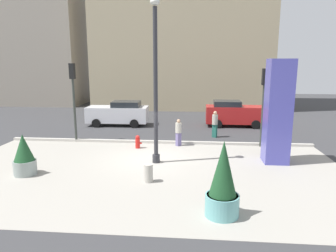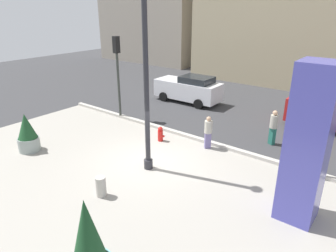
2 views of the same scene
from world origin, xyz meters
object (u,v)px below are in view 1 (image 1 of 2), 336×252
object	(u,v)px
potted_plant_by_pillar	(24,156)
traffic_light_far_side	(264,95)
pedestrian_by_curb	(215,123)
concrete_bollard	(148,173)
traffic_light_corner	(73,90)
car_curb_west	(119,113)
art_pillar_blue	(278,112)
pedestrian_crossing	(179,131)
car_intersection	(235,114)
fire_hydrant	(138,142)
lamp_post	(156,87)
potted_plant_near_left	(223,183)

from	to	relation	value
potted_plant_by_pillar	traffic_light_far_side	world-z (taller)	traffic_light_far_side
potted_plant_by_pillar	pedestrian_by_curb	xyz separation A→B (m)	(8.54, 7.57, 0.11)
potted_plant_by_pillar	concrete_bollard	bearing A→B (deg)	-3.92
traffic_light_corner	car_curb_west	xyz separation A→B (m)	(1.38, 5.15, -2.24)
art_pillar_blue	car_curb_west	distance (m)	12.75
car_curb_west	pedestrian_crossing	xyz separation A→B (m)	(4.88, -5.55, -0.07)
concrete_bollard	traffic_light_far_side	size ratio (longest dim) A/B	0.17
traffic_light_corner	car_intersection	bearing A→B (deg)	28.75
fire_hydrant	traffic_light_far_side	distance (m)	7.52
lamp_post	traffic_light_far_side	size ratio (longest dim) A/B	1.69
potted_plant_by_pillar	pedestrian_crossing	world-z (taller)	potted_plant_by_pillar
concrete_bollard	potted_plant_by_pillar	bearing A→B (deg)	176.08
art_pillar_blue	pedestrian_crossing	size ratio (longest dim) A/B	3.14
concrete_bollard	pedestrian_by_curb	size ratio (longest dim) A/B	0.44
traffic_light_far_side	art_pillar_blue	bearing A→B (deg)	-88.07
car_curb_west	pedestrian_by_curb	xyz separation A→B (m)	(7.09, -3.26, 0.02)
pedestrian_crossing	pedestrian_by_curb	world-z (taller)	pedestrian_by_curb
potted_plant_near_left	potted_plant_by_pillar	bearing A→B (deg)	159.97
potted_plant_near_left	car_curb_west	bearing A→B (deg)	115.89
lamp_post	art_pillar_blue	bearing A→B (deg)	5.75
lamp_post	concrete_bollard	xyz separation A→B (m)	(-0.00, -2.50, -3.28)
potted_plant_near_left	traffic_light_corner	size ratio (longest dim) A/B	0.52
potted_plant_by_pillar	pedestrian_crossing	xyz separation A→B (m)	(6.33, 5.29, 0.03)
lamp_post	fire_hydrant	bearing A→B (deg)	118.99
potted_plant_by_pillar	traffic_light_far_side	bearing A→B (deg)	26.58
lamp_post	traffic_light_corner	world-z (taller)	lamp_post
art_pillar_blue	potted_plant_near_left	distance (m)	6.56
potted_plant_near_left	pedestrian_crossing	xyz separation A→B (m)	(-1.82, 8.26, -0.23)
lamp_post	fire_hydrant	size ratio (longest dim) A/B	9.99
traffic_light_far_side	car_intersection	world-z (taller)	traffic_light_far_side
lamp_post	pedestrian_crossing	distance (m)	4.31
car_intersection	traffic_light_corner	bearing A→B (deg)	-151.25
concrete_bollard	traffic_light_far_side	bearing A→B (deg)	46.34
art_pillar_blue	pedestrian_by_curb	bearing A→B (deg)	118.14
lamp_post	potted_plant_near_left	bearing A→B (deg)	-61.83
potted_plant_by_pillar	car_intersection	bearing A→B (deg)	47.74
car_curb_west	pedestrian_crossing	bearing A→B (deg)	-48.64
art_pillar_blue	traffic_light_far_side	xyz separation A→B (m)	(-0.10, 2.83, 0.53)
potted_plant_near_left	pedestrian_crossing	size ratio (longest dim) A/B	1.56
fire_hydrant	concrete_bollard	size ratio (longest dim) A/B	1.00
traffic_light_far_side	fire_hydrant	bearing A→B (deg)	-172.02
fire_hydrant	potted_plant_by_pillar	bearing A→B (deg)	-131.85
lamp_post	pedestrian_crossing	size ratio (longest dim) A/B	4.77
potted_plant_near_left	traffic_light_far_side	bearing A→B (deg)	71.15
lamp_post	concrete_bollard	bearing A→B (deg)	-90.01
traffic_light_far_side	pedestrian_by_curb	size ratio (longest dim) A/B	2.59
art_pillar_blue	traffic_light_corner	xyz separation A→B (m)	(-11.08, 2.99, 0.71)
traffic_light_corner	car_intersection	size ratio (longest dim) A/B	1.06
potted_plant_near_left	pedestrian_by_curb	world-z (taller)	potted_plant_near_left
fire_hydrant	car_intersection	bearing A→B (deg)	47.46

